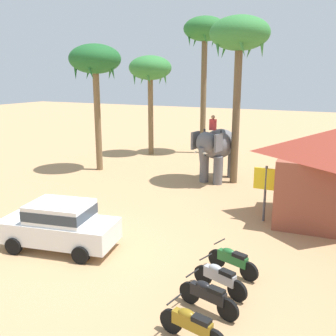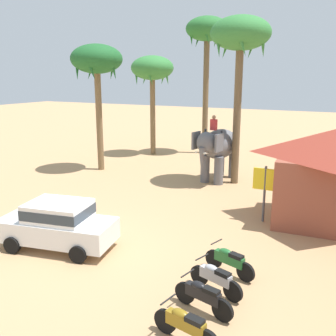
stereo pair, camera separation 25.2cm
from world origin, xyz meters
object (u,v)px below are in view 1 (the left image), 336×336
object	(u,v)px
signboard_yellow	(266,183)
palm_tree_left_of_road	(239,39)
roadside_hut	(335,173)
car_sedan_foreground	(59,224)
elephant_with_mahout	(217,147)
palm_tree_leaning_seaward	(205,35)
palm_tree_far_back	(95,63)
motorcycle_nearest_camera	(192,325)
motorcycle_mid_row	(220,277)
motorcycle_fourth_in_row	(232,260)
motorcycle_second_in_row	(208,295)
palm_tree_near_hut	(150,70)

from	to	relation	value
signboard_yellow	palm_tree_left_of_road	bearing A→B (deg)	118.81
roadside_hut	palm_tree_left_of_road	bearing A→B (deg)	142.65
car_sedan_foreground	elephant_with_mahout	world-z (taller)	elephant_with_mahout
palm_tree_leaning_seaward	signboard_yellow	xyz separation A→B (m)	(7.64, -12.58, -7.31)
car_sedan_foreground	palm_tree_leaning_seaward	distance (m)	20.15
palm_tree_far_back	motorcycle_nearest_camera	bearing A→B (deg)	-46.95
motorcycle_mid_row	motorcycle_fourth_in_row	size ratio (longest dim) A/B	1.00
motorcycle_nearest_camera	palm_tree_far_back	size ratio (longest dim) A/B	0.23
motorcycle_mid_row	palm_tree_far_back	xyz separation A→B (m)	(-11.73, 10.39, 6.33)
motorcycle_second_in_row	palm_tree_left_of_road	xyz separation A→B (m)	(-2.95, 12.24, 7.42)
car_sedan_foreground	palm_tree_left_of_road	size ratio (longest dim) A/B	0.48
motorcycle_nearest_camera	signboard_yellow	distance (m)	8.40
motorcycle_mid_row	palm_tree_far_back	world-z (taller)	palm_tree_far_back
motorcycle_mid_row	motorcycle_fourth_in_row	xyz separation A→B (m)	(0.02, 1.17, 0.00)
palm_tree_left_of_road	roadside_hut	bearing A→B (deg)	-37.35
elephant_with_mahout	signboard_yellow	size ratio (longest dim) A/B	1.66
motorcycle_second_in_row	car_sedan_foreground	bearing A→B (deg)	168.59
motorcycle_mid_row	roadside_hut	distance (m)	7.72
motorcycle_nearest_camera	roadside_hut	size ratio (longest dim) A/B	0.34
elephant_with_mahout	roadside_hut	world-z (taller)	roadside_hut
car_sedan_foreground	roadside_hut	world-z (taller)	roadside_hut
motorcycle_mid_row	motorcycle_fourth_in_row	bearing A→B (deg)	88.93
elephant_with_mahout	palm_tree_near_hut	distance (m)	9.79
motorcycle_nearest_camera	roadside_hut	bearing A→B (deg)	75.70
motorcycle_nearest_camera	motorcycle_fourth_in_row	size ratio (longest dim) A/B	1.02
elephant_with_mahout	roadside_hut	xyz separation A→B (m)	(6.48, -4.17, 0.13)
elephant_with_mahout	motorcycle_second_in_row	size ratio (longest dim) A/B	2.24
palm_tree_leaning_seaward	signboard_yellow	world-z (taller)	palm_tree_leaning_seaward
motorcycle_fourth_in_row	roadside_hut	distance (m)	6.65
motorcycle_mid_row	roadside_hut	bearing A→B (deg)	70.67
palm_tree_near_hut	signboard_yellow	world-z (taller)	palm_tree_near_hut
motorcycle_second_in_row	roadside_hut	world-z (taller)	roadside_hut
elephant_with_mahout	palm_tree_leaning_seaward	bearing A→B (deg)	116.82
palm_tree_leaning_seaward	motorcycle_mid_row	bearing A→B (deg)	-67.52
motorcycle_second_in_row	palm_tree_leaning_seaward	world-z (taller)	palm_tree_leaning_seaward
motorcycle_nearest_camera	car_sedan_foreground	bearing A→B (deg)	157.71
elephant_with_mahout	motorcycle_second_in_row	bearing A→B (deg)	-71.91
motorcycle_fourth_in_row	elephant_with_mahout	bearing A→B (deg)	111.65
elephant_with_mahout	motorcycle_mid_row	size ratio (longest dim) A/B	2.28
motorcycle_second_in_row	palm_tree_far_back	xyz separation A→B (m)	(-11.74, 11.38, 6.33)
motorcycle_second_in_row	palm_tree_near_hut	bearing A→B (deg)	122.76
elephant_with_mahout	motorcycle_second_in_row	distance (m)	12.99
motorcycle_fourth_in_row	palm_tree_leaning_seaward	distance (m)	20.90
motorcycle_nearest_camera	motorcycle_second_in_row	bearing A→B (deg)	93.88
motorcycle_fourth_in_row	palm_tree_left_of_road	bearing A→B (deg)	106.35
motorcycle_mid_row	palm_tree_near_hut	world-z (taller)	palm_tree_near_hut
elephant_with_mahout	roadside_hut	size ratio (longest dim) A/B	0.75
car_sedan_foreground	palm_tree_far_back	bearing A→B (deg)	119.40
palm_tree_left_of_road	motorcycle_fourth_in_row	bearing A→B (deg)	-73.65
roadside_hut	motorcycle_fourth_in_row	bearing A→B (deg)	-112.60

